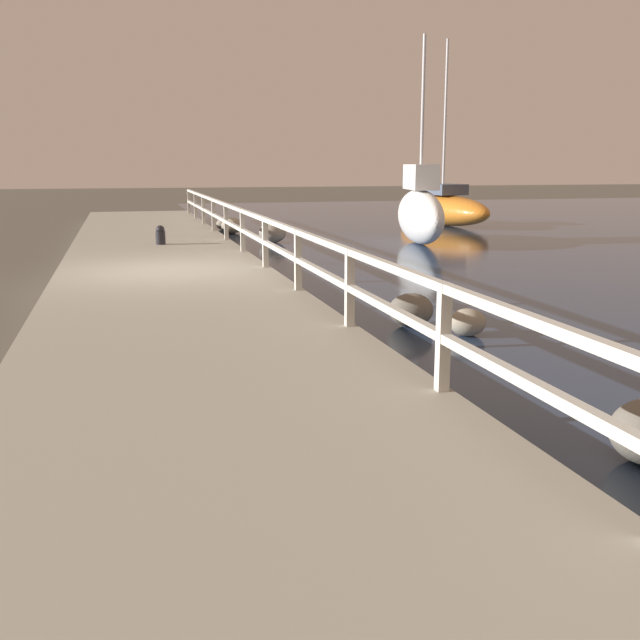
{
  "coord_description": "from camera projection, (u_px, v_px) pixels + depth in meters",
  "views": [
    {
      "loc": [
        -0.73,
        -13.77,
        2.23
      ],
      "look_at": [
        1.91,
        -3.77,
        0.07
      ],
      "focal_mm": 42.0,
      "sensor_mm": 36.0,
      "label": 1
    }
  ],
  "objects": [
    {
      "name": "ground_plane",
      "position": [
        167.0,
        288.0,
        13.67
      ],
      "size": [
        120.0,
        120.0,
        0.0
      ],
      "primitive_type": "plane",
      "color": "#4C473D"
    },
    {
      "name": "dock_walkway",
      "position": [
        166.0,
        279.0,
        13.63
      ],
      "size": [
        3.88,
        36.0,
        0.33
      ],
      "color": "gray",
      "rests_on": "ground"
    },
    {
      "name": "railing",
      "position": [
        265.0,
        233.0,
        13.93
      ],
      "size": [
        0.1,
        32.5,
        0.93
      ],
      "color": "beige",
      "rests_on": "dock_walkway"
    },
    {
      "name": "boulder_far_strip",
      "position": [
        468.0,
        322.0,
        9.84
      ],
      "size": [
        0.49,
        0.44,
        0.37
      ],
      "color": "gray",
      "rests_on": "ground"
    },
    {
      "name": "boulder_mid_strip",
      "position": [
        232.0,
        226.0,
        24.35
      ],
      "size": [
        0.7,
        0.63,
        0.52
      ],
      "color": "gray",
      "rests_on": "ground"
    },
    {
      "name": "boulder_upstream",
      "position": [
        411.0,
        310.0,
        10.41
      ],
      "size": [
        0.63,
        0.56,
        0.47
      ],
      "color": "#666056",
      "rests_on": "ground"
    },
    {
      "name": "boulder_downstream",
      "position": [
        224.0,
        224.0,
        25.75
      ],
      "size": [
        0.52,
        0.47,
        0.39
      ],
      "color": "gray",
      "rests_on": "ground"
    },
    {
      "name": "boulder_near_dock",
      "position": [
        273.0,
        232.0,
        21.5
      ],
      "size": [
        0.79,
        0.71,
        0.6
      ],
      "color": "gray",
      "rests_on": "ground"
    },
    {
      "name": "mooring_bollard",
      "position": [
        160.0,
        235.0,
        17.97
      ],
      "size": [
        0.23,
        0.23,
        0.46
      ],
      "color": "black",
      "rests_on": "dock_walkway"
    },
    {
      "name": "sailboat_white",
      "position": [
        420.0,
        212.0,
        21.17
      ],
      "size": [
        1.74,
        4.5,
        5.67
      ],
      "rotation": [
        0.0,
        0.0,
        -0.18
      ],
      "color": "white",
      "rests_on": "water_surface"
    },
    {
      "name": "sailboat_orange",
      "position": [
        442.0,
        208.0,
        27.63
      ],
      "size": [
        2.35,
        5.79,
        6.56
      ],
      "rotation": [
        0.0,
        0.0,
        0.14
      ],
      "color": "orange",
      "rests_on": "water_surface"
    }
  ]
}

